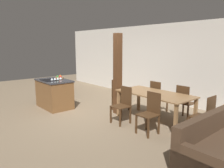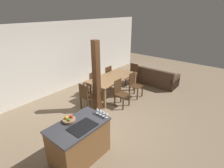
{
  "view_description": "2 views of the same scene",
  "coord_description": "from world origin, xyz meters",
  "px_view_note": "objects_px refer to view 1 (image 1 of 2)",
  "views": [
    {
      "loc": [
        4.96,
        -3.5,
        1.97
      ],
      "look_at": [
        0.6,
        0.2,
        0.95
      ],
      "focal_mm": 35.0,
      "sensor_mm": 36.0,
      "label": 1
    },
    {
      "loc": [
        -3.28,
        -2.97,
        3.11
      ],
      "look_at": [
        0.6,
        0.2,
        0.95
      ],
      "focal_mm": 28.0,
      "sensor_mm": 36.0,
      "label": 2
    }
  ],
  "objects_px": {
    "dining_chair_foot_end": "(205,116)",
    "couch": "(221,148)",
    "wine_glass_far": "(58,78)",
    "dining_chair_far_left": "(157,96)",
    "wine_glass_middle": "(55,79)",
    "dining_chair_near_left": "(123,104)",
    "timber_post": "(118,74)",
    "dining_chair_far_right": "(184,102)",
    "fruit_bowl": "(59,77)",
    "dining_chair_near_right": "(150,112)",
    "dining_chair_head_end": "(119,94)",
    "wine_glass_end": "(61,78)",
    "kitchen_island": "(54,94)",
    "wine_glass_near": "(52,79)",
    "dining_table": "(154,96)"
  },
  "relations": [
    {
      "from": "wine_glass_middle",
      "to": "dining_chair_far_left",
      "type": "height_order",
      "value": "wine_glass_middle"
    },
    {
      "from": "fruit_bowl",
      "to": "dining_chair_near_right",
      "type": "bearing_deg",
      "value": 8.12
    },
    {
      "from": "dining_chair_foot_end",
      "to": "couch",
      "type": "height_order",
      "value": "dining_chair_foot_end"
    },
    {
      "from": "wine_glass_far",
      "to": "dining_chair_far_left",
      "type": "distance_m",
      "value": 2.97
    },
    {
      "from": "wine_glass_far",
      "to": "dining_chair_head_end",
      "type": "xyz_separation_m",
      "value": [
        0.97,
        1.54,
        -0.53
      ]
    },
    {
      "from": "kitchen_island",
      "to": "dining_chair_foot_end",
      "type": "xyz_separation_m",
      "value": [
        4.26,
        1.41,
        0.04
      ]
    },
    {
      "from": "dining_chair_near_right",
      "to": "wine_glass_end",
      "type": "bearing_deg",
      "value": -165.06
    },
    {
      "from": "wine_glass_near",
      "to": "dining_chair_head_end",
      "type": "bearing_deg",
      "value": 60.65
    },
    {
      "from": "wine_glass_far",
      "to": "dining_table",
      "type": "xyz_separation_m",
      "value": [
        2.33,
        1.54,
        -0.35
      ]
    },
    {
      "from": "dining_chair_head_end",
      "to": "dining_chair_foot_end",
      "type": "relative_size",
      "value": 1.0
    },
    {
      "from": "fruit_bowl",
      "to": "wine_glass_middle",
      "type": "bearing_deg",
      "value": -36.56
    },
    {
      "from": "dining_chair_far_left",
      "to": "dining_chair_near_left",
      "type": "bearing_deg",
      "value": 90.0
    },
    {
      "from": "wine_glass_far",
      "to": "wine_glass_near",
      "type": "bearing_deg",
      "value": -90.0
    },
    {
      "from": "kitchen_island",
      "to": "wine_glass_near",
      "type": "height_order",
      "value": "wine_glass_near"
    },
    {
      "from": "dining_chair_far_left",
      "to": "timber_post",
      "type": "bearing_deg",
      "value": 54.63
    },
    {
      "from": "wine_glass_near",
      "to": "wine_glass_middle",
      "type": "relative_size",
      "value": 1.0
    },
    {
      "from": "wine_glass_near",
      "to": "wine_glass_end",
      "type": "height_order",
      "value": "same"
    },
    {
      "from": "wine_glass_end",
      "to": "couch",
      "type": "bearing_deg",
      "value": 8.68
    },
    {
      "from": "dining_chair_foot_end",
      "to": "couch",
      "type": "relative_size",
      "value": 0.5
    },
    {
      "from": "dining_chair_head_end",
      "to": "dining_chair_near_left",
      "type": "bearing_deg",
      "value": -127.28
    },
    {
      "from": "wine_glass_end",
      "to": "timber_post",
      "type": "height_order",
      "value": "timber_post"
    },
    {
      "from": "dining_table",
      "to": "wine_glass_end",
      "type": "bearing_deg",
      "value": -148.27
    },
    {
      "from": "dining_chair_far_right",
      "to": "couch",
      "type": "height_order",
      "value": "dining_chair_far_right"
    },
    {
      "from": "dining_chair_far_right",
      "to": "timber_post",
      "type": "height_order",
      "value": "timber_post"
    },
    {
      "from": "wine_glass_near",
      "to": "dining_chair_foot_end",
      "type": "height_order",
      "value": "wine_glass_near"
    },
    {
      "from": "dining_table",
      "to": "wine_glass_far",
      "type": "bearing_deg",
      "value": -146.67
    },
    {
      "from": "wine_glass_middle",
      "to": "dining_chair_near_right",
      "type": "distance_m",
      "value": 2.98
    },
    {
      "from": "dining_chair_near_right",
      "to": "timber_post",
      "type": "relative_size",
      "value": 0.41
    },
    {
      "from": "dining_chair_near_left",
      "to": "dining_chair_head_end",
      "type": "distance_m",
      "value": 1.16
    },
    {
      "from": "dining_chair_near_left",
      "to": "wine_glass_middle",
      "type": "bearing_deg",
      "value": -153.9
    },
    {
      "from": "wine_glass_near",
      "to": "fruit_bowl",
      "type": "bearing_deg",
      "value": 138.18
    },
    {
      "from": "wine_glass_near",
      "to": "wine_glass_far",
      "type": "bearing_deg",
      "value": 90.0
    },
    {
      "from": "dining_chair_foot_end",
      "to": "timber_post",
      "type": "distance_m",
      "value": 2.6
    },
    {
      "from": "wine_glass_middle",
      "to": "dining_chair_near_left",
      "type": "xyz_separation_m",
      "value": [
        1.89,
        0.93,
        -0.53
      ]
    },
    {
      "from": "wine_glass_end",
      "to": "couch",
      "type": "height_order",
      "value": "wine_glass_end"
    },
    {
      "from": "dining_table",
      "to": "dining_chair_near_right",
      "type": "height_order",
      "value": "dining_chair_near_right"
    },
    {
      "from": "dining_table",
      "to": "dining_chair_head_end",
      "type": "height_order",
      "value": "dining_chair_head_end"
    },
    {
      "from": "dining_table",
      "to": "dining_chair_far_left",
      "type": "distance_m",
      "value": 0.85
    },
    {
      "from": "wine_glass_near",
      "to": "dining_chair_far_left",
      "type": "distance_m",
      "value": 3.11
    },
    {
      "from": "dining_chair_far_right",
      "to": "dining_chair_foot_end",
      "type": "relative_size",
      "value": 1.0
    },
    {
      "from": "dining_chair_near_right",
      "to": "dining_chair_foot_end",
      "type": "xyz_separation_m",
      "value": [
        0.92,
        0.7,
        0.0
      ]
    },
    {
      "from": "kitchen_island",
      "to": "dining_chair_near_right",
      "type": "bearing_deg",
      "value": 11.96
    },
    {
      "from": "timber_post",
      "to": "fruit_bowl",
      "type": "bearing_deg",
      "value": -153.01
    },
    {
      "from": "fruit_bowl",
      "to": "dining_chair_near_right",
      "type": "relative_size",
      "value": 0.3
    },
    {
      "from": "dining_chair_foot_end",
      "to": "dining_chair_near_left",
      "type": "bearing_deg",
      "value": -68.86
    },
    {
      "from": "dining_chair_far_left",
      "to": "dining_chair_head_end",
      "type": "xyz_separation_m",
      "value": [
        -0.92,
        -0.7,
        0.0
      ]
    },
    {
      "from": "wine_glass_end",
      "to": "couch",
      "type": "distance_m",
      "value": 4.51
    },
    {
      "from": "dining_chair_head_end",
      "to": "dining_chair_foot_end",
      "type": "distance_m",
      "value": 2.74
    },
    {
      "from": "dining_table",
      "to": "fruit_bowl",
      "type": "bearing_deg",
      "value": -158.02
    },
    {
      "from": "dining_chair_near_right",
      "to": "couch",
      "type": "bearing_deg",
      "value": -2.52
    }
  ]
}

